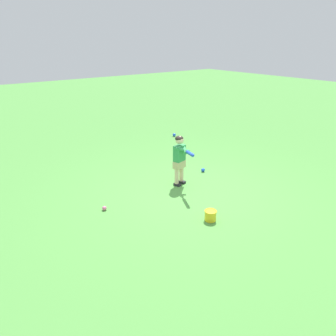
{
  "coord_description": "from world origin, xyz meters",
  "views": [
    {
      "loc": [
        -4.32,
        3.99,
        2.94
      ],
      "look_at": [
        0.51,
        0.27,
        0.45
      ],
      "focal_mm": 34.21,
      "sensor_mm": 36.0,
      "label": 1
    }
  ],
  "objects_px": {
    "play_ball_behind_batter": "(203,170)",
    "play_ball_center_lawn": "(174,135)",
    "play_ball_far_right": "(104,208)",
    "toy_bucket": "(210,215)",
    "child_batter": "(180,156)"
  },
  "relations": [
    {
      "from": "child_batter",
      "to": "play_ball_far_right",
      "type": "distance_m",
      "value": 1.9
    },
    {
      "from": "child_batter",
      "to": "play_ball_center_lawn",
      "type": "bearing_deg",
      "value": -36.8
    },
    {
      "from": "toy_bucket",
      "to": "play_ball_center_lawn",
      "type": "bearing_deg",
      "value": -31.65
    },
    {
      "from": "play_ball_behind_batter",
      "to": "play_ball_center_lawn",
      "type": "relative_size",
      "value": 0.88
    },
    {
      "from": "child_batter",
      "to": "play_ball_far_right",
      "type": "height_order",
      "value": "child_batter"
    },
    {
      "from": "play_ball_center_lawn",
      "to": "toy_bucket",
      "type": "xyz_separation_m",
      "value": [
        -4.36,
        2.69,
        0.05
      ]
    },
    {
      "from": "play_ball_far_right",
      "to": "play_ball_behind_batter",
      "type": "xyz_separation_m",
      "value": [
        0.22,
        -2.69,
        0.0
      ]
    },
    {
      "from": "child_batter",
      "to": "play_ball_center_lawn",
      "type": "xyz_separation_m",
      "value": [
        2.92,
        -2.18,
        -0.6
      ]
    },
    {
      "from": "child_batter",
      "to": "toy_bucket",
      "type": "relative_size",
      "value": 5.0
    },
    {
      "from": "play_ball_behind_batter",
      "to": "play_ball_center_lawn",
      "type": "bearing_deg",
      "value": -25.55
    },
    {
      "from": "play_ball_far_right",
      "to": "toy_bucket",
      "type": "height_order",
      "value": "toy_bucket"
    },
    {
      "from": "play_ball_behind_batter",
      "to": "play_ball_center_lawn",
      "type": "distance_m",
      "value": 3.0
    },
    {
      "from": "child_batter",
      "to": "play_ball_center_lawn",
      "type": "distance_m",
      "value": 3.69
    },
    {
      "from": "child_batter",
      "to": "play_ball_behind_batter",
      "type": "height_order",
      "value": "child_batter"
    },
    {
      "from": "toy_bucket",
      "to": "play_ball_behind_batter",
      "type": "bearing_deg",
      "value": -40.11
    }
  ]
}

